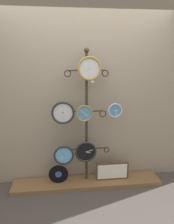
% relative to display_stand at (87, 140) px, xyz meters
% --- Properties ---
extents(ground_plane, '(12.00, 12.00, 0.00)m').
position_rel_display_stand_xyz_m(ground_plane, '(-0.00, -0.41, -0.69)').
color(ground_plane, '#47423D').
extents(shop_wall, '(4.40, 0.04, 2.80)m').
position_rel_display_stand_xyz_m(shop_wall, '(-0.00, 0.16, 0.71)').
color(shop_wall, gray).
rests_on(shop_wall, ground_plane).
extents(low_shelf, '(2.20, 0.36, 0.06)m').
position_rel_display_stand_xyz_m(low_shelf, '(-0.00, -0.06, -0.66)').
color(low_shelf, brown).
rests_on(low_shelf, ground_plane).
extents(display_stand, '(0.69, 0.37, 1.98)m').
position_rel_display_stand_xyz_m(display_stand, '(0.00, 0.00, 0.00)').
color(display_stand, '#382D1E').
rests_on(display_stand, ground_plane).
extents(clock_top_center, '(0.32, 0.04, 0.32)m').
position_rel_display_stand_xyz_m(clock_top_center, '(0.02, -0.11, 1.03)').
color(clock_top_center, silver).
extents(clock_middle_left, '(0.32, 0.04, 0.32)m').
position_rel_display_stand_xyz_m(clock_middle_left, '(-0.33, -0.08, 0.44)').
color(clock_middle_left, silver).
extents(clock_middle_center, '(0.24, 0.04, 0.24)m').
position_rel_display_stand_xyz_m(clock_middle_center, '(-0.04, -0.08, 0.42)').
color(clock_middle_center, '#4C84B2').
extents(clock_middle_right, '(0.20, 0.04, 0.20)m').
position_rel_display_stand_xyz_m(clock_middle_right, '(0.39, -0.09, 0.46)').
color(clock_middle_right, '#4C84B2').
extents(clock_bottom_left, '(0.29, 0.04, 0.29)m').
position_rel_display_stand_xyz_m(clock_bottom_left, '(-0.34, -0.10, -0.18)').
color(clock_bottom_left, '#60A8DB').
extents(clock_bottom_center, '(0.31, 0.04, 0.31)m').
position_rel_display_stand_xyz_m(clock_bottom_center, '(-0.03, -0.12, -0.13)').
color(clock_bottom_center, black).
extents(vinyl_record, '(0.28, 0.01, 0.28)m').
position_rel_display_stand_xyz_m(vinyl_record, '(-0.42, -0.07, -0.48)').
color(vinyl_record, black).
rests_on(vinyl_record, low_shelf).
extents(picture_frame, '(0.49, 0.02, 0.27)m').
position_rel_display_stand_xyz_m(picture_frame, '(0.38, -0.07, -0.49)').
color(picture_frame, '#4C381E').
rests_on(picture_frame, low_shelf).
extents(price_tag_upper, '(0.04, 0.00, 0.03)m').
position_rel_display_stand_xyz_m(price_tag_upper, '(0.07, -0.11, 0.86)').
color(price_tag_upper, white).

